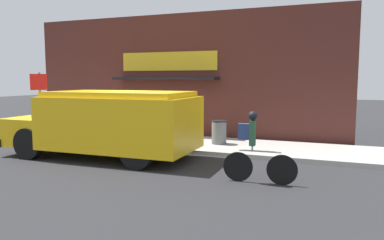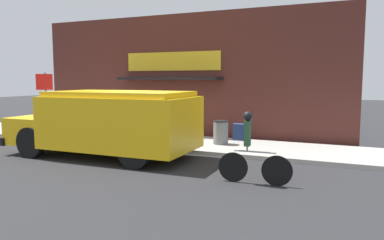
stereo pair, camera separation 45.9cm
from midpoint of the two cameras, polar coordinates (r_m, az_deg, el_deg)
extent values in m
plane|color=#2B2B2D|center=(12.46, -9.12, -4.58)|extent=(70.00, 70.00, 0.00)
cube|color=#ADAAA3|center=(13.66, -6.12, -3.30)|extent=(28.00, 2.81, 0.13)
cube|color=#4C231E|center=(15.06, -3.07, 6.70)|extent=(13.21, 0.18, 4.88)
cube|color=gold|center=(15.14, -4.54, 8.91)|extent=(4.12, 0.05, 0.74)
cube|color=black|center=(14.80, -5.13, 6.34)|extent=(4.32, 0.76, 0.10)
cube|color=yellow|center=(11.13, -12.02, -0.36)|extent=(4.39, 2.42, 1.50)
cube|color=yellow|center=(12.93, -22.80, -1.31)|extent=(1.44, 2.17, 0.83)
cube|color=yellow|center=(11.06, -12.12, 3.89)|extent=(4.04, 2.22, 0.15)
cube|color=black|center=(13.43, -24.80, -2.48)|extent=(0.16, 2.29, 0.24)
cube|color=red|center=(12.95, -13.14, 0.87)|extent=(0.03, 0.44, 0.44)
cylinder|color=black|center=(13.46, -18.60, -2.04)|extent=(0.92, 0.28, 0.92)
cylinder|color=black|center=(11.98, -24.67, -3.29)|extent=(0.92, 0.28, 0.92)
cylinder|color=black|center=(11.57, -4.74, -3.06)|extent=(0.92, 0.28, 0.92)
cylinder|color=black|center=(9.81, -9.75, -4.82)|extent=(0.92, 0.28, 0.92)
cylinder|color=black|center=(8.47, 12.04, -7.47)|extent=(0.68, 0.07, 0.68)
cylinder|color=black|center=(8.64, 5.50, -7.10)|extent=(0.68, 0.07, 0.68)
cylinder|color=#999EA3|center=(8.46, 8.78, -4.74)|extent=(0.93, 0.08, 0.04)
cylinder|color=#999EA3|center=(8.48, 7.64, -4.28)|extent=(0.04, 0.04, 0.12)
cube|color=#2D5B38|center=(8.42, 7.67, -2.01)|extent=(0.13, 0.21, 0.56)
sphere|color=black|center=(8.38, 7.71, 0.63)|extent=(0.21, 0.21, 0.21)
cube|color=navy|center=(8.46, 6.41, -1.76)|extent=(0.27, 0.15, 0.36)
cylinder|color=slate|center=(15.29, -22.87, 2.11)|extent=(0.07, 0.07, 2.44)
cube|color=red|center=(15.22, -23.15, 5.36)|extent=(0.45, 0.45, 0.60)
cylinder|color=slate|center=(12.72, 3.11, -1.96)|extent=(0.50, 0.50, 0.76)
cylinder|color=black|center=(12.67, 3.12, -0.18)|extent=(0.51, 0.51, 0.04)
camera|label=1|loc=(0.23, -91.17, -0.13)|focal=35.00mm
camera|label=2|loc=(0.23, 88.83, 0.13)|focal=35.00mm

